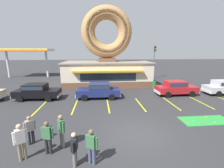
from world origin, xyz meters
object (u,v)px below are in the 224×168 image
Objects in this scene: pedestrian_blue_sweater_man at (74,148)px; pedestrian_leather_jacket_man at (92,145)px; pedestrian_clipboard_woman at (61,129)px; traffic_light_pole at (154,58)px; trash_bin at (154,85)px; pedestrian_crossing_woman at (21,140)px; pedestrian_beanie_man at (30,129)px; car_navy at (99,90)px; pedestrian_hooded_kid at (48,136)px; car_red at (176,87)px; golf_ball at (194,121)px; car_black at (37,91)px; car_silver at (224,87)px.

pedestrian_leather_jacket_man is at bearing 0.64° from pedestrian_blue_sweater_man.
pedestrian_clipboard_woman is 0.30× the size of traffic_light_pole.
trash_bin is at bearing 51.42° from pedestrian_clipboard_woman.
pedestrian_clipboard_woman is at bearing 26.94° from pedestrian_crossing_woman.
pedestrian_crossing_woman is at bearing -84.02° from pedestrian_beanie_man.
pedestrian_hooded_kid reaches higher than car_navy.
pedestrian_leather_jacket_man is 1.70× the size of trash_bin.
pedestrian_hooded_kid is 0.72m from pedestrian_clipboard_woman.
car_red is at bearing -68.46° from trash_bin.
car_black is at bearing 154.03° from golf_ball.
golf_ball is 9.03m from car_navy.
pedestrian_leather_jacket_man is at bearing -117.04° from traffic_light_pole.
pedestrian_crossing_woman is at bearing -163.28° from pedestrian_hooded_kid.
car_red reaches higher than pedestrian_blue_sweater_man.
car_red is 13.33m from pedestrian_leather_jacket_man.
car_navy is 0.79× the size of traffic_light_pole.
pedestrian_crossing_woman is at bearing -124.55° from traffic_light_pole.
pedestrian_hooded_kid is at bearing 157.14° from pedestrian_leather_jacket_man.
car_red is 15.28m from pedestrian_crossing_woman.
traffic_light_pole reaches higher than pedestrian_leather_jacket_man.
car_silver reaches higher than trash_bin.
pedestrian_clipboard_woman reaches higher than car_silver.
pedestrian_blue_sweater_man is 0.98× the size of pedestrian_beanie_man.
pedestrian_crossing_woman is at bearing 166.61° from pedestrian_blue_sweater_man.
pedestrian_beanie_man is (-17.94, -7.83, -0.00)m from car_silver.
pedestrian_leather_jacket_man is at bearing -120.68° from trash_bin.
pedestrian_beanie_man is at bearing 142.70° from pedestrian_hooded_kid.
golf_ball is at bearing 23.91° from pedestrian_blue_sweater_man.
pedestrian_blue_sweater_man is (-9.71, -9.85, -0.02)m from car_red.
golf_ball is 10.56m from pedestrian_crossing_woman.
pedestrian_leather_jacket_man is 3.73m from pedestrian_beanie_man.
car_silver is at bearing 23.59° from pedestrian_beanie_man.
car_navy is 8.34m from pedestrian_clipboard_woman.
car_red is 10.49m from traffic_light_pole.
car_navy is 1.00× the size of car_silver.
trash_bin is (9.30, 11.66, -0.49)m from pedestrian_clipboard_woman.
pedestrian_blue_sweater_man reaches higher than golf_ball.
traffic_light_pole is at bearing 70.57° from trash_bin.
pedestrian_clipboard_woman reaches higher than pedestrian_leather_jacket_man.
car_navy and car_black have the same top height.
car_red reaches higher than golf_ball.
car_navy is 8.52m from pedestrian_beanie_man.
car_silver is (5.67, -0.23, 0.00)m from car_red.
car_silver is at bearing -2.31° from car_red.
pedestrian_crossing_woman reaches higher than car_silver.
car_black is at bearing 117.74° from pedestrian_clipboard_woman.
pedestrian_clipboard_woman is (-1.92, -8.12, 0.11)m from car_navy.
car_silver is 17.53m from pedestrian_leather_jacket_man.
pedestrian_clipboard_woman is at bearing -141.25° from car_red.
car_red is 5.68m from car_silver.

